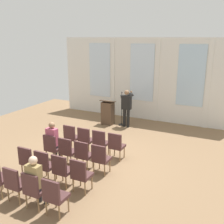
% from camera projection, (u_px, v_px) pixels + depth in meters
% --- Properties ---
extents(ground_plane, '(13.20, 13.20, 0.00)m').
position_uv_depth(ground_plane, '(88.00, 158.00, 8.77)').
color(ground_plane, '#846647').
extents(rear_partition, '(8.53, 0.14, 3.89)m').
position_uv_depth(rear_partition, '(143.00, 79.00, 12.58)').
color(rear_partition, silver).
rests_on(rear_partition, ground).
extents(speaker, '(0.51, 0.69, 1.68)m').
position_uv_depth(speaker, '(127.00, 106.00, 11.63)').
color(speaker, black).
rests_on(speaker, ground).
extents(mic_stand, '(0.28, 0.28, 1.55)m').
position_uv_depth(mic_stand, '(122.00, 118.00, 12.04)').
color(mic_stand, black).
rests_on(mic_stand, ground).
extents(lectern, '(0.60, 0.48, 1.16)m').
position_uv_depth(lectern, '(108.00, 113.00, 12.11)').
color(lectern, '#4C3828').
rests_on(lectern, ground).
extents(chair_r0_c0, '(0.46, 0.44, 0.94)m').
position_uv_depth(chair_r0_c0, '(71.00, 136.00, 9.30)').
color(chair_r0_c0, olive).
rests_on(chair_r0_c0, ground).
extents(chair_r0_c1, '(0.46, 0.44, 0.94)m').
position_uv_depth(chair_r0_c1, '(85.00, 139.00, 9.05)').
color(chair_r0_c1, olive).
rests_on(chair_r0_c1, ground).
extents(chair_r0_c2, '(0.46, 0.44, 0.94)m').
position_uv_depth(chair_r0_c2, '(100.00, 141.00, 8.80)').
color(chair_r0_c2, olive).
rests_on(chair_r0_c2, ground).
extents(chair_r0_c3, '(0.46, 0.44, 0.94)m').
position_uv_depth(chair_r0_c3, '(116.00, 144.00, 8.55)').
color(chair_r0_c3, olive).
rests_on(chair_r0_c3, ground).
extents(chair_r1_c0, '(0.46, 0.44, 0.94)m').
position_uv_depth(chair_r1_c0, '(52.00, 146.00, 8.39)').
color(chair_r1_c0, olive).
rests_on(chair_r1_c0, ground).
extents(audience_r1_c0, '(0.36, 0.39, 1.34)m').
position_uv_depth(audience_r1_c0, '(53.00, 140.00, 8.40)').
color(audience_r1_c0, '#2D2D33').
rests_on(audience_r1_c0, ground).
extents(chair_r1_c1, '(0.46, 0.44, 0.94)m').
position_uv_depth(chair_r1_c1, '(67.00, 150.00, 8.14)').
color(chair_r1_c1, olive).
rests_on(chair_r1_c1, ground).
extents(chair_r1_c2, '(0.46, 0.44, 0.94)m').
position_uv_depth(chair_r1_c2, '(83.00, 153.00, 7.89)').
color(chair_r1_c2, olive).
rests_on(chair_r1_c2, ground).
extents(chair_r1_c3, '(0.46, 0.44, 0.94)m').
position_uv_depth(chair_r1_c3, '(101.00, 157.00, 7.64)').
color(chair_r1_c3, olive).
rests_on(chair_r1_c3, ground).
extents(chair_r2_c0, '(0.46, 0.44, 0.94)m').
position_uv_depth(chair_r2_c0, '(28.00, 160.00, 7.48)').
color(chair_r2_c0, olive).
rests_on(chair_r2_c0, ground).
extents(chair_r2_c1, '(0.46, 0.44, 0.94)m').
position_uv_depth(chair_r2_c1, '(45.00, 164.00, 7.23)').
color(chair_r2_c1, olive).
rests_on(chair_r2_c1, ground).
extents(chair_r2_c2, '(0.46, 0.44, 0.94)m').
position_uv_depth(chair_r2_c2, '(62.00, 169.00, 6.98)').
color(chair_r2_c2, olive).
rests_on(chair_r2_c2, ground).
extents(chair_r2_c3, '(0.46, 0.44, 0.94)m').
position_uv_depth(chair_r2_c3, '(81.00, 173.00, 6.73)').
color(chair_r2_c3, olive).
rests_on(chair_r2_c3, ground).
extents(chair_r3_c1, '(0.46, 0.44, 0.94)m').
position_uv_depth(chair_r3_c1, '(15.00, 182.00, 6.32)').
color(chair_r3_c1, olive).
rests_on(chair_r3_c1, ground).
extents(chair_r3_c2, '(0.46, 0.44, 0.94)m').
position_uv_depth(chair_r3_c2, '(34.00, 188.00, 6.07)').
color(chair_r3_c2, olive).
rests_on(chair_r3_c2, ground).
extents(audience_r3_c2, '(0.36, 0.39, 1.32)m').
position_uv_depth(audience_r3_c2, '(36.00, 179.00, 6.08)').
color(audience_r3_c2, '#2D2D33').
rests_on(audience_r3_c2, ground).
extents(chair_r3_c3, '(0.46, 0.44, 0.94)m').
position_uv_depth(chair_r3_c3, '(54.00, 195.00, 5.82)').
color(chair_r3_c3, olive).
rests_on(chair_r3_c3, ground).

